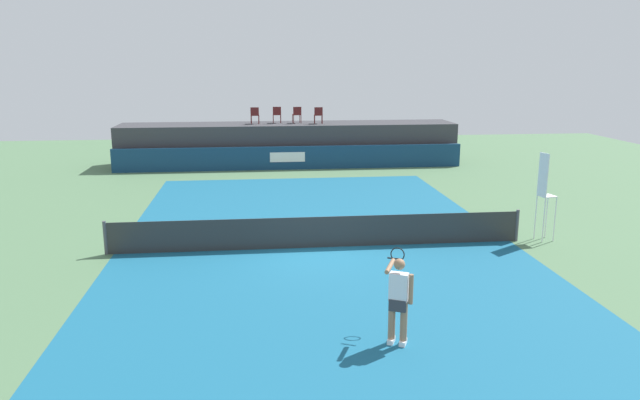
{
  "coord_description": "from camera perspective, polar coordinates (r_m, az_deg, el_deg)",
  "views": [
    {
      "loc": [
        -1.86,
        -17.22,
        5.47
      ],
      "look_at": [
        0.26,
        2.0,
        1.0
      ],
      "focal_mm": 33.75,
      "sensor_mm": 36.0,
      "label": 1
    }
  ],
  "objects": [
    {
      "name": "ground_plane",
      "position": [
        21.03,
        -1.0,
        -2.06
      ],
      "size": [
        48.0,
        48.0,
        0.0
      ],
      "primitive_type": "plane",
      "color": "#4C704C"
    },
    {
      "name": "court_inner",
      "position": [
        18.16,
        -0.13,
        -4.51
      ],
      "size": [
        12.0,
        22.0,
        0.0
      ],
      "primitive_type": "cube",
      "color": "#16597A",
      "rests_on": "ground"
    },
    {
      "name": "sponsor_wall",
      "position": [
        31.16,
        -2.8,
        4.01
      ],
      "size": [
        18.0,
        0.22,
        1.2
      ],
      "color": "navy",
      "rests_on": "ground"
    },
    {
      "name": "spectator_platform",
      "position": [
        32.86,
        -3.0,
        5.36
      ],
      "size": [
        18.0,
        2.8,
        2.2
      ],
      "primitive_type": "cube",
      "color": "#38383D",
      "rests_on": "ground"
    },
    {
      "name": "spectator_chair_far_left",
      "position": [
        32.55,
        -6.2,
        8.05
      ],
      "size": [
        0.46,
        0.46,
        0.89
      ],
      "color": "#561919",
      "rests_on": "spectator_platform"
    },
    {
      "name": "spectator_chair_left",
      "position": [
        32.85,
        -4.11,
        8.14
      ],
      "size": [
        0.44,
        0.44,
        0.89
      ],
      "color": "#561919",
      "rests_on": "spectator_platform"
    },
    {
      "name": "spectator_chair_center",
      "position": [
        32.74,
        -2.2,
        8.15
      ],
      "size": [
        0.48,
        0.48,
        0.89
      ],
      "color": "#561919",
      "rests_on": "spectator_platform"
    },
    {
      "name": "spectator_chair_right",
      "position": [
        32.45,
        -0.16,
        8.11
      ],
      "size": [
        0.46,
        0.46,
        0.89
      ],
      "color": "#561919",
      "rests_on": "spectator_platform"
    },
    {
      "name": "umpire_chair",
      "position": [
        19.73,
        20.52,
        0.83
      ],
      "size": [
        0.52,
        0.52,
        2.76
      ],
      "color": "white",
      "rests_on": "ground"
    },
    {
      "name": "tennis_net",
      "position": [
        18.02,
        -0.13,
        -3.07
      ],
      "size": [
        12.4,
        0.02,
        0.95
      ],
      "primitive_type": "cube",
      "color": "#2D2D2D",
      "rests_on": "ground"
    },
    {
      "name": "net_post_near",
      "position": [
        18.44,
        -19.69,
        -3.4
      ],
      "size": [
        0.1,
        0.1,
        1.0
      ],
      "primitive_type": "cylinder",
      "color": "#4C4C51",
      "rests_on": "ground"
    },
    {
      "name": "net_post_far",
      "position": [
        19.65,
        18.17,
        -2.3
      ],
      "size": [
        0.1,
        0.1,
        1.0
      ],
      "primitive_type": "cylinder",
      "color": "#4C4C51",
      "rests_on": "ground"
    },
    {
      "name": "tennis_player",
      "position": [
        12.0,
        7.45,
        -9.18
      ],
      "size": [
        0.62,
        1.26,
        1.77
      ],
      "color": "white",
      "rests_on": "court_inner"
    },
    {
      "name": "tennis_ball",
      "position": [
        12.66,
        6.85,
        -12.5
      ],
      "size": [
        0.07,
        0.07,
        0.07
      ],
      "primitive_type": "sphere",
      "color": "#D8EA33",
      "rests_on": "court_inner"
    }
  ]
}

